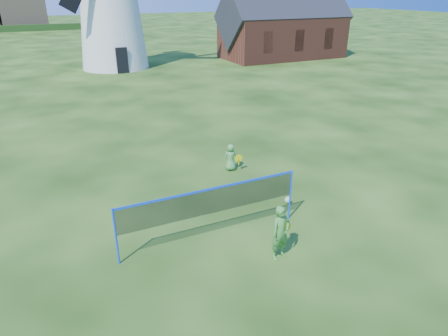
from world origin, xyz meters
The scene contains 6 objects.
ground centered at (0.00, 0.00, 0.00)m, with size 220.00×220.00×0.00m, color black.
chapel centered at (18.32, 25.37, 2.86)m, with size 12.04×5.84×10.18m.
badminton_net centered at (-0.69, -0.59, 1.14)m, with size 5.05×0.05×1.55m.
player_girl centered at (0.53, -2.06, 0.72)m, with size 0.71×0.42×1.44m.
player_boy centered at (1.79, 3.25, 0.51)m, with size 0.65×0.48×1.02m.
play_ball centered at (2.30, 0.19, 0.11)m, with size 0.22×0.22×0.22m, color green.
Camera 1 is at (-4.29, -8.98, 6.22)m, focal length 31.97 mm.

